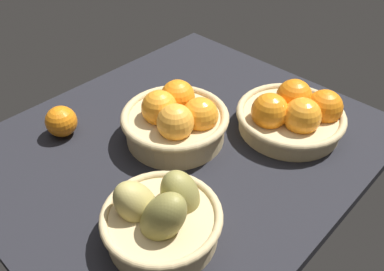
% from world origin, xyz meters
% --- Properties ---
extents(market_tray, '(0.84, 0.72, 0.03)m').
position_xyz_m(market_tray, '(0.00, 0.00, 0.01)').
color(market_tray, black).
rests_on(market_tray, ground).
extents(basket_center, '(0.24, 0.24, 0.12)m').
position_xyz_m(basket_center, '(0.00, 0.02, 0.08)').
color(basket_center, tan).
rests_on(basket_center, market_tray).
extents(basket_near_left_pears, '(0.21, 0.21, 0.14)m').
position_xyz_m(basket_near_left_pears, '(-0.20, -0.15, 0.07)').
color(basket_near_left_pears, tan).
rests_on(basket_near_left_pears, market_tray).
extents(basket_near_right, '(0.25, 0.25, 0.11)m').
position_xyz_m(basket_near_right, '(0.20, -0.15, 0.07)').
color(basket_near_right, tan).
rests_on(basket_near_right, market_tray).
extents(loose_orange_front_gap, '(0.07, 0.07, 0.07)m').
position_xyz_m(loose_orange_front_gap, '(-0.17, 0.21, 0.07)').
color(loose_orange_front_gap, orange).
rests_on(loose_orange_front_gap, market_tray).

